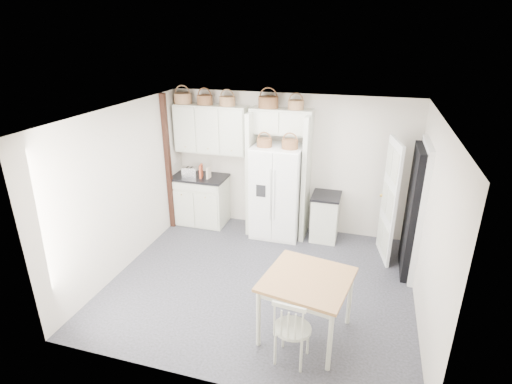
% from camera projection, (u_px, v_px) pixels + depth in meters
% --- Properties ---
extents(floor, '(4.50, 4.50, 0.00)m').
position_uv_depth(floor, '(261.00, 281.00, 6.20)').
color(floor, '#242426').
rests_on(floor, ground).
extents(ceiling, '(4.50, 4.50, 0.00)m').
position_uv_depth(ceiling, '(262.00, 114.00, 5.22)').
color(ceiling, white).
rests_on(ceiling, wall_back).
extents(wall_back, '(4.50, 0.00, 4.50)m').
position_uv_depth(wall_back, '(290.00, 164.00, 7.49)').
color(wall_back, beige).
rests_on(wall_back, floor).
extents(wall_left, '(0.00, 4.00, 4.00)m').
position_uv_depth(wall_left, '(125.00, 189.00, 6.30)').
color(wall_left, beige).
rests_on(wall_left, floor).
extents(wall_right, '(0.00, 4.00, 4.00)m').
position_uv_depth(wall_right, '(430.00, 225.00, 5.12)').
color(wall_right, beige).
rests_on(wall_right, floor).
extents(refrigerator, '(0.89, 0.72, 1.73)m').
position_uv_depth(refrigerator, '(277.00, 192.00, 7.35)').
color(refrigerator, white).
rests_on(refrigerator, floor).
extents(base_cab_left, '(1.02, 0.64, 0.94)m').
position_uv_depth(base_cab_left, '(201.00, 200.00, 7.98)').
color(base_cab_left, beige).
rests_on(base_cab_left, floor).
extents(base_cab_right, '(0.47, 0.57, 0.83)m').
position_uv_depth(base_cab_right, '(325.00, 218.00, 7.36)').
color(base_cab_right, beige).
rests_on(base_cab_right, floor).
extents(dining_table, '(1.17, 1.17, 0.84)m').
position_uv_depth(dining_table, '(306.00, 306.00, 4.98)').
color(dining_table, '#AB6A41').
rests_on(dining_table, floor).
extents(windsor_chair, '(0.47, 0.44, 0.90)m').
position_uv_depth(windsor_chair, '(292.00, 328.00, 4.57)').
color(windsor_chair, beige).
rests_on(windsor_chair, floor).
extents(counter_left, '(1.06, 0.69, 0.04)m').
position_uv_depth(counter_left, '(200.00, 177.00, 7.80)').
color(counter_left, black).
rests_on(counter_left, base_cab_left).
extents(counter_right, '(0.51, 0.60, 0.04)m').
position_uv_depth(counter_right, '(327.00, 196.00, 7.20)').
color(counter_right, black).
rests_on(counter_right, base_cab_right).
extents(toaster, '(0.30, 0.20, 0.19)m').
position_uv_depth(toaster, '(190.00, 172.00, 7.71)').
color(toaster, silver).
rests_on(toaster, counter_left).
extents(cookbook_red, '(0.07, 0.18, 0.26)m').
position_uv_depth(cookbook_red, '(201.00, 171.00, 7.65)').
color(cookbook_red, '#B14325').
rests_on(cookbook_red, counter_left).
extents(cookbook_cream, '(0.04, 0.15, 0.22)m').
position_uv_depth(cookbook_cream, '(209.00, 173.00, 7.62)').
color(cookbook_cream, beige).
rests_on(cookbook_cream, counter_left).
extents(basket_upper_a, '(0.33, 0.33, 0.19)m').
position_uv_depth(basket_upper_a, '(183.00, 98.00, 7.44)').
color(basket_upper_a, '#936043').
rests_on(basket_upper_a, upper_cabinet).
extents(basket_upper_b, '(0.29, 0.29, 0.17)m').
position_uv_depth(basket_upper_b, '(205.00, 100.00, 7.33)').
color(basket_upper_b, '#56301C').
rests_on(basket_upper_b, upper_cabinet).
extents(basket_upper_c, '(0.29, 0.29, 0.17)m').
position_uv_depth(basket_upper_c, '(227.00, 101.00, 7.22)').
color(basket_upper_c, '#936043').
rests_on(basket_upper_c, upper_cabinet).
extents(basket_bridge_a, '(0.35, 0.35, 0.20)m').
position_uv_depth(basket_bridge_a, '(268.00, 102.00, 7.01)').
color(basket_bridge_a, '#56301C').
rests_on(basket_bridge_a, bridge_cabinet).
extents(basket_bridge_b, '(0.28, 0.28, 0.16)m').
position_uv_depth(basket_bridge_b, '(296.00, 105.00, 6.89)').
color(basket_bridge_b, '#936043').
rests_on(basket_bridge_b, bridge_cabinet).
extents(basket_fridge_a, '(0.27, 0.27, 0.14)m').
position_uv_depth(basket_fridge_a, '(264.00, 143.00, 6.97)').
color(basket_fridge_a, '#56301C').
rests_on(basket_fridge_a, refrigerator).
extents(basket_fridge_b, '(0.28, 0.28, 0.15)m').
position_uv_depth(basket_fridge_b, '(290.00, 144.00, 6.85)').
color(basket_fridge_b, '#56301C').
rests_on(basket_fridge_b, refrigerator).
extents(upper_cabinet, '(1.40, 0.34, 0.90)m').
position_uv_depth(upper_cabinet, '(211.00, 129.00, 7.50)').
color(upper_cabinet, beige).
rests_on(upper_cabinet, wall_back).
extents(bridge_cabinet, '(1.12, 0.34, 0.45)m').
position_uv_depth(bridge_cabinet, '(281.00, 121.00, 7.07)').
color(bridge_cabinet, beige).
rests_on(bridge_cabinet, wall_back).
extents(fridge_panel_left, '(0.08, 0.60, 2.30)m').
position_uv_depth(fridge_panel_left, '(252.00, 173.00, 7.45)').
color(fridge_panel_left, beige).
rests_on(fridge_panel_left, floor).
extents(fridge_panel_right, '(0.08, 0.60, 2.30)m').
position_uv_depth(fridge_panel_right, '(306.00, 178.00, 7.18)').
color(fridge_panel_right, beige).
rests_on(fridge_panel_right, floor).
extents(trim_post, '(0.09, 0.09, 2.60)m').
position_uv_depth(trim_post, '(168.00, 164.00, 7.48)').
color(trim_post, black).
rests_on(trim_post, floor).
extents(doorway_void, '(0.18, 0.85, 2.05)m').
position_uv_depth(doorway_void, '(414.00, 212.00, 6.14)').
color(doorway_void, black).
rests_on(doorway_void, floor).
extents(door_slab, '(0.21, 0.79, 2.05)m').
position_uv_depth(door_slab, '(389.00, 201.00, 6.53)').
color(door_slab, white).
rests_on(door_slab, floor).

